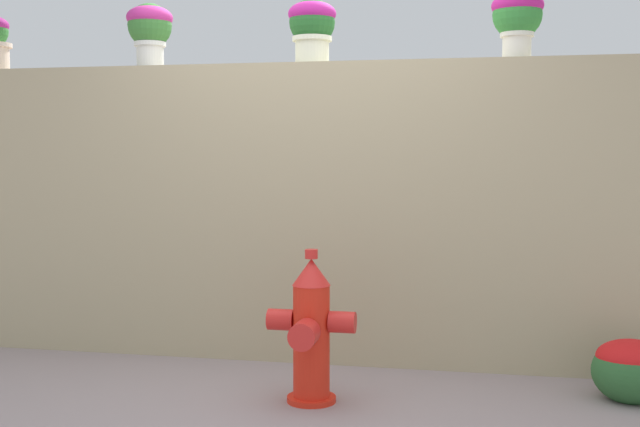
{
  "coord_description": "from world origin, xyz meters",
  "views": [
    {
      "loc": [
        1.05,
        -4.17,
        1.36
      ],
      "look_at": [
        0.04,
        0.78,
        0.98
      ],
      "focal_mm": 44.63,
      "sensor_mm": 36.0,
      "label": 1
    }
  ],
  "objects": [
    {
      "name": "ground_plane",
      "position": [
        0.0,
        0.0,
        0.0
      ],
      "size": [
        24.0,
        24.0,
        0.0
      ],
      "primitive_type": "plane",
      "color": "gray"
    },
    {
      "name": "stone_wall",
      "position": [
        0.0,
        0.98,
        0.97
      ],
      "size": [
        5.52,
        0.36,
        1.95
      ],
      "primitive_type": "cube",
      "color": "tan",
      "rests_on": "ground"
    },
    {
      "name": "potted_plant_1",
      "position": [
        -1.19,
        1.01,
        2.23
      ],
      "size": [
        0.32,
        0.32,
        0.44
      ],
      "color": "silver",
      "rests_on": "stone_wall"
    },
    {
      "name": "potted_plant_2",
      "position": [
        -0.05,
        0.98,
        2.2
      ],
      "size": [
        0.32,
        0.32,
        0.43
      ],
      "color": "silver",
      "rests_on": "stone_wall"
    },
    {
      "name": "potted_plant_3",
      "position": [
        1.25,
        0.95,
        2.22
      ],
      "size": [
        0.32,
        0.32,
        0.43
      ],
      "color": "silver",
      "rests_on": "stone_wall"
    },
    {
      "name": "fire_hydrant",
      "position": [
        0.15,
        0.01,
        0.39
      ],
      "size": [
        0.49,
        0.39,
        0.84
      ],
      "color": "red",
      "rests_on": "ground"
    },
    {
      "name": "flower_bush_left",
      "position": [
        1.88,
        0.4,
        0.19
      ],
      "size": [
        0.43,
        0.39,
        0.36
      ],
      "color": "#2D6130",
      "rests_on": "ground"
    }
  ]
}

